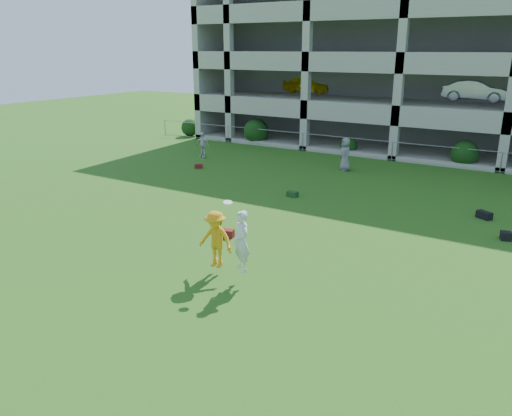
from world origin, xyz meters
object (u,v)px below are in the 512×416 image
Objects in this scene: crate_d at (506,236)px; frisbee_contest at (223,240)px; parking_garage at (435,55)px; bystander_b at (203,145)px; bystander_c at (345,154)px.

frisbee_contest reaches higher than crate_d.
parking_garage reaches higher than frisbee_contest.
crate_d is (17.81, -5.66, -0.63)m from bystander_b.
crate_d is 0.16× the size of frisbee_contest.
parking_garage reaches higher than crate_d.
crate_d is 0.01× the size of parking_garage.
frisbee_contest is 27.61m from parking_garage.
parking_garage is at bearing 129.34° from bystander_c.
bystander_c reaches higher than bystander_b.
bystander_b is 4.48× the size of crate_d.
bystander_b is 17.25m from frisbee_contest.
bystander_c is at bearing 142.01° from crate_d.
bystander_b is at bearing -125.69° from bystander_c.
bystander_c is at bearing 7.04° from bystander_b.
bystander_c is 5.23× the size of crate_d.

